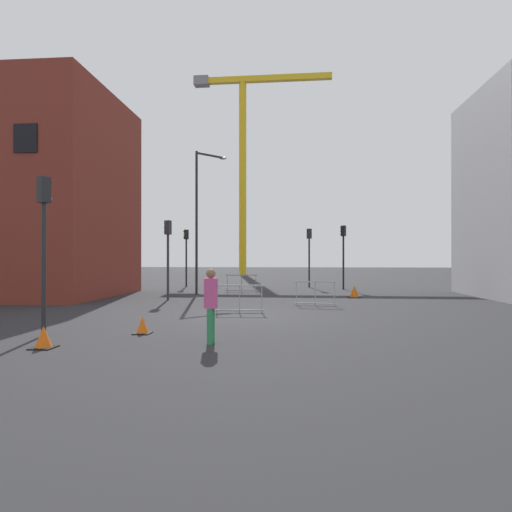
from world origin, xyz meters
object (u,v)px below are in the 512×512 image
traffic_light_corner (168,247)px  pedestrian_walking (211,300)px  traffic_cone_on_verge (354,292)px  traffic_light_near (343,247)px  traffic_cone_striped (43,338)px  construction_crane (245,144)px  traffic_light_crosswalk (309,248)px  traffic_light_island (186,249)px  streetlamp_tall (200,210)px  traffic_cone_by_barrier (143,326)px  traffic_light_median (44,230)px

traffic_light_corner → pedestrian_walking: (4.20, -10.69, -1.59)m
traffic_cone_on_verge → traffic_light_near: bearing=89.1°
traffic_light_near → traffic_cone_striped: traffic_light_near is taller
construction_crane → traffic_light_crosswalk: bearing=-72.3°
traffic_light_crosswalk → traffic_light_near: bearing=-40.8°
traffic_light_crosswalk → traffic_light_island: 8.90m
streetlamp_tall → pedestrian_walking: bearing=-76.9°
traffic_light_near → traffic_light_crosswalk: traffic_light_near is taller
traffic_light_near → traffic_cone_by_barrier: bearing=-113.3°
traffic_light_crosswalk → traffic_cone_by_barrier: size_ratio=8.92×
construction_crane → streetlamp_tall: construction_crane is taller
traffic_light_corner → traffic_light_median: 10.04m
traffic_light_crosswalk → traffic_cone_striped: (-6.97, -21.38, -2.55)m
traffic_cone_by_barrier → pedestrian_walking: bearing=-29.5°
traffic_light_island → traffic_cone_by_barrier: size_ratio=8.88×
traffic_light_median → traffic_light_island: traffic_light_median is taller
traffic_light_near → traffic_cone_by_barrier: (-7.52, -17.43, -2.62)m
construction_crane → streetlamp_tall: 30.05m
traffic_light_near → traffic_light_island: size_ratio=1.02×
traffic_light_island → traffic_cone_striped: traffic_light_island is taller
traffic_light_median → traffic_cone_striped: bearing=-59.3°
traffic_light_median → pedestrian_walking: size_ratio=2.33×
traffic_light_crosswalk → traffic_light_median: size_ratio=0.97×
traffic_cone_striped → traffic_cone_on_verge: (9.06, 13.70, 0.06)m
pedestrian_walking → traffic_light_crosswalk: bearing=81.2°
traffic_cone_by_barrier → streetlamp_tall: bearing=95.2°
traffic_light_median → traffic_light_island: 19.88m
traffic_light_corner → traffic_cone_on_verge: 10.00m
pedestrian_walking → traffic_cone_by_barrier: 2.62m
traffic_light_corner → traffic_light_median: bearing=-92.8°
streetlamp_tall → traffic_light_crosswalk: bearing=43.8°
streetlamp_tall → traffic_cone_by_barrier: streetlamp_tall is taller
traffic_cone_on_verge → traffic_cone_striped: bearing=-123.5°
traffic_light_near → traffic_light_crosswalk: bearing=139.2°
pedestrian_walking → traffic_cone_on_verge: (5.27, 12.84, -0.78)m
streetlamp_tall → traffic_light_median: (-1.36, -13.61, -2.00)m
construction_crane → traffic_light_island: construction_crane is taller
traffic_cone_striped → traffic_cone_on_verge: bearing=56.5°
streetlamp_tall → traffic_light_near: size_ratio=1.95×
pedestrian_walking → traffic_light_corner: bearing=111.5°
traffic_cone_striped → traffic_light_median: bearing=120.7°
traffic_light_near → traffic_light_median: size_ratio=0.99×
traffic_light_island → traffic_cone_by_barrier: 19.79m
construction_crane → traffic_light_corner: bearing=-90.9°
traffic_light_median → pedestrian_walking: bearing=-8.1°
traffic_cone_by_barrier → traffic_cone_on_verge: traffic_cone_on_verge is taller
construction_crane → traffic_cone_by_barrier: construction_crane is taller
construction_crane → traffic_light_crosswalk: size_ratio=5.87×
traffic_light_corner → traffic_light_island: size_ratio=0.96×
traffic_light_near → traffic_light_crosswalk: 2.88m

